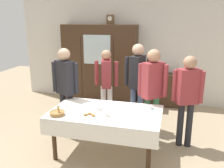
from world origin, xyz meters
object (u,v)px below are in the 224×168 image
person_near_right_end (106,79)px  person_behind_table_right (187,93)px  tea_cup_near_left (99,109)px  spoon_center (101,103)px  person_beside_shelf (66,84)px  wall_cabinet (100,64)px  book_stack (163,72)px  tea_cup_far_right (150,107)px  person_behind_table_left (137,78)px  spoon_back_edge (130,118)px  pastry_plate (89,116)px  tea_cup_back_edge (107,115)px  bookshelf_low (162,90)px  dining_table (105,118)px  person_by_cabinet (152,87)px  bread_basket (57,113)px  mantel_clock (110,20)px

person_near_right_end → person_behind_table_right: 1.79m
tea_cup_near_left → spoon_center: 0.35m
spoon_center → person_near_right_end: 1.00m
tea_cup_near_left → person_beside_shelf: (-0.80, 0.47, 0.24)m
wall_cabinet → book_stack: size_ratio=10.91×
tea_cup_far_right → person_behind_table_left: person_behind_table_left is taller
spoon_back_edge → person_beside_shelf: 1.53m
tea_cup_far_right → pastry_plate: 1.03m
wall_cabinet → person_beside_shelf: 2.07m
person_behind_table_left → person_beside_shelf: bearing=-151.5°
tea_cup_back_edge → person_beside_shelf: bearing=145.4°
spoon_back_edge → person_beside_shelf: (-1.35, 0.67, 0.27)m
tea_cup_back_edge → wall_cabinet: bearing=109.5°
wall_cabinet → pastry_plate: size_ratio=7.31×
bookshelf_low → wall_cabinet: bearing=-178.2°
bookshelf_low → tea_cup_far_right: (-0.06, -2.32, 0.37)m
spoon_back_edge → person_behind_table_right: (0.84, 0.79, 0.22)m
dining_table → person_by_cabinet: bearing=45.6°
wall_cabinet → person_near_right_end: wall_cabinet is taller
dining_table → person_behind_table_left: size_ratio=1.03×
book_stack → spoon_back_edge: bearing=-96.5°
person_near_right_end → pastry_plate: bearing=-83.5°
book_stack → person_behind_table_left: bearing=-106.5°
dining_table → bookshelf_low: bookshelf_low is taller
bookshelf_low → book_stack: (0.00, 0.00, 0.48)m
bookshelf_low → spoon_back_edge: bearing=-96.5°
book_stack → tea_cup_back_edge: size_ratio=1.44×
tea_cup_near_left → bread_basket: bearing=-147.5°
bread_basket → person_near_right_end: bearing=79.2°
person_behind_table_right → pastry_plate: bearing=-148.9°
tea_cup_back_edge → person_behind_table_right: person_behind_table_right is taller
spoon_center → person_by_cabinet: 0.95m
tea_cup_back_edge → tea_cup_near_left: 0.30m
wall_cabinet → tea_cup_far_right: (1.59, -2.27, -0.23)m
bookshelf_low → person_beside_shelf: 2.77m
spoon_center → person_beside_shelf: (-0.73, 0.12, 0.27)m
spoon_back_edge → person_beside_shelf: person_beside_shelf is taller
tea_cup_far_right → spoon_back_edge: tea_cup_far_right is taller
tea_cup_far_right → spoon_back_edge: size_ratio=1.09×
book_stack → tea_cup_far_right: (-0.06, -2.32, -0.10)m
pastry_plate → tea_cup_far_right: bearing=32.3°
tea_cup_near_left → dining_table: bearing=-23.5°
dining_table → pastry_plate: bearing=-128.3°
tea_cup_back_edge → mantel_clock: bearing=103.9°
wall_cabinet → mantel_clock: (0.30, -0.00, 1.14)m
tea_cup_far_right → person_behind_table_right: (0.58, 0.33, 0.20)m
mantel_clock → pastry_plate: size_ratio=0.86×
tea_cup_far_right → spoon_back_edge: 0.53m
tea_cup_back_edge → tea_cup_near_left: (-0.20, 0.22, 0.00)m
tea_cup_back_edge → person_behind_table_right: 1.46m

